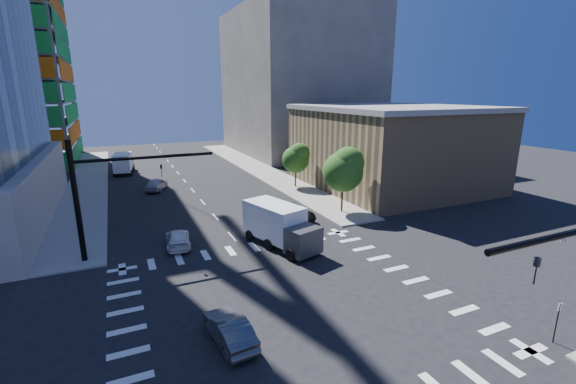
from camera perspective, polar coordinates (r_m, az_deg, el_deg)
ground at (r=24.15m, az=0.02°, el=-16.05°), size 160.00×160.00×0.00m
road_markings at (r=24.15m, az=0.02°, el=-16.04°), size 20.00×20.00×0.01m
sidewalk_ne at (r=63.77m, az=-4.55°, el=3.50°), size 5.00×60.00×0.15m
sidewalk_nw at (r=60.32m, az=-27.49°, el=1.23°), size 5.00×60.00×0.15m
commercial_building at (r=53.39m, az=15.02°, el=6.58°), size 20.50×22.50×10.60m
bg_building_ne at (r=82.05m, az=1.45°, el=15.79°), size 24.00×30.00×28.00m
signal_mast_nw at (r=31.22m, az=-26.30°, el=0.45°), size 10.20×0.40×9.00m
tree_south at (r=39.81m, az=8.39°, el=3.41°), size 4.16×4.16×6.82m
tree_north at (r=50.41m, az=1.30°, el=5.10°), size 3.54×3.52×5.78m
no_parking_sign at (r=24.27m, az=35.06°, el=-15.05°), size 0.30×0.06×2.20m
car_nb_far at (r=38.24m, az=0.91°, el=-3.01°), size 3.17×5.62×1.48m
car_sb_near at (r=33.06m, az=-15.98°, el=-6.63°), size 2.32×4.71×1.32m
car_sb_mid at (r=52.36m, az=-18.90°, el=1.10°), size 3.53×5.01×1.59m
car_sb_cross at (r=20.84m, az=-8.72°, el=-19.44°), size 1.97×4.46×1.42m
box_truck_near at (r=31.26m, az=-0.84°, el=-5.58°), size 4.53×7.09×3.45m
box_truck_far at (r=65.31m, az=-23.14°, el=3.82°), size 3.34×6.33×3.17m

